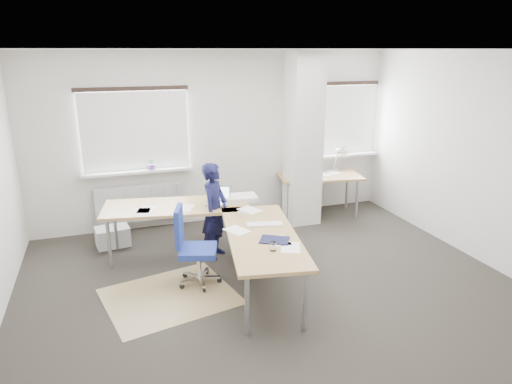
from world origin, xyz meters
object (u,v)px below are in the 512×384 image
object	(u,v)px
desk_side	(320,178)
task_chair	(196,263)
desk_main	(219,220)
person	(215,211)

from	to	relation	value
desk_side	task_chair	distance (m)	3.11
desk_main	task_chair	size ratio (longest dim) A/B	2.96
task_chair	person	world-z (taller)	person
desk_main	desk_side	xyz separation A→B (m)	(2.16, 1.47, -0.01)
desk_side	task_chair	bearing A→B (deg)	-135.63
desk_main	person	size ratio (longest dim) A/B	2.20
desk_main	person	world-z (taller)	person
desk_main	desk_side	distance (m)	2.62
task_chair	person	size ratio (longest dim) A/B	0.74
desk_main	task_chair	world-z (taller)	task_chair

